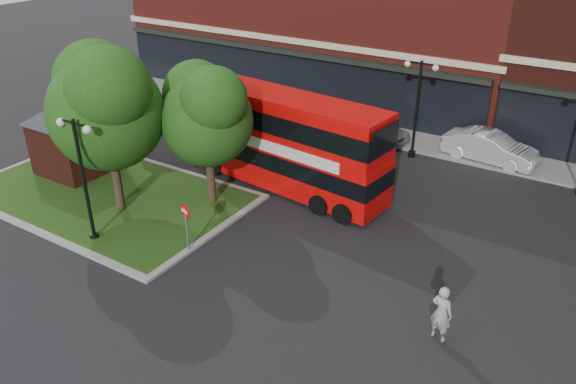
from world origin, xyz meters
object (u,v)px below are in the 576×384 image
Objects in this scene: bus at (284,135)px; car_silver at (374,128)px; car_white at (490,147)px; woman at (441,313)px.

bus is 2.51× the size of car_silver.
car_silver is 0.88× the size of car_white.
woman is at bearing -142.13° from car_silver.
bus is 11.39m from woman.
bus is 2.20× the size of car_white.
bus is at bearing -20.64° from woman.
woman is 0.46× the size of car_silver.
car_silver is at bearing 100.10° from car_white.
car_white is at bearing -79.29° from car_silver.
bus is at bearing 142.85° from car_white.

